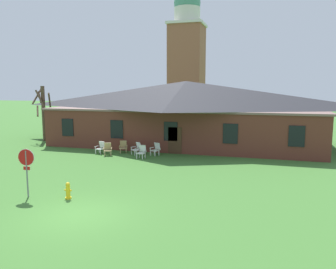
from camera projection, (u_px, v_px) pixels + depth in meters
ground_plane at (79, 215)px, 13.71m from camera, size 200.00×200.00×0.00m
brick_building at (186, 112)px, 30.84m from camera, size 23.98×10.40×5.74m
dome_tower at (187, 59)px, 49.96m from camera, size 5.18×5.18×20.21m
stop_sign at (26, 163)px, 15.71m from camera, size 0.80×0.16×2.33m
lawn_chair_by_porch at (101, 147)px, 26.40m from camera, size 0.72×0.76×0.96m
lawn_chair_near_door at (108, 149)px, 25.71m from camera, size 0.80×0.84×0.96m
lawn_chair_left_end at (123, 147)px, 26.73m from camera, size 0.78×0.83×0.96m
lawn_chair_middle at (137, 148)px, 25.99m from camera, size 0.84×0.87×0.96m
lawn_chair_right_end at (142, 151)px, 24.69m from camera, size 0.68×0.71×0.96m
lawn_chair_far_side at (156, 149)px, 25.73m from camera, size 0.79×0.83×0.96m
bare_tree_beside_building at (43, 110)px, 32.47m from camera, size 1.77×1.76×5.29m
fire_hydrant at (68, 191)px, 15.66m from camera, size 0.36×0.28×0.79m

